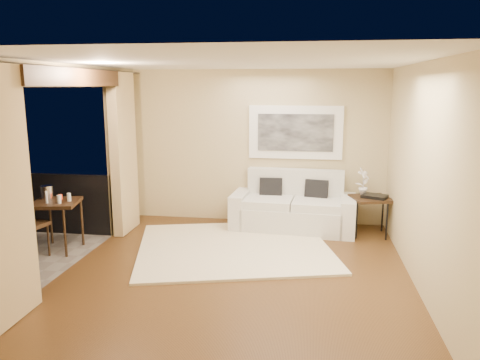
% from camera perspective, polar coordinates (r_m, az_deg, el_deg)
% --- Properties ---
extents(floor, '(5.00, 5.00, 0.00)m').
position_cam_1_polar(floor, '(6.26, -0.57, -11.27)').
color(floor, '#533518').
rests_on(floor, ground).
extents(room_shell, '(5.00, 6.40, 5.00)m').
position_cam_1_polar(room_shell, '(6.47, -20.01, 11.68)').
color(room_shell, white).
rests_on(room_shell, ground).
extents(balcony, '(1.81, 2.60, 1.17)m').
position_cam_1_polar(balcony, '(7.44, -26.82, -7.36)').
color(balcony, '#605B56').
rests_on(balcony, ground).
extents(curtains, '(0.16, 4.80, 2.64)m').
position_cam_1_polar(curtains, '(6.55, -19.15, 1.29)').
color(curtains, '#CFB47F').
rests_on(curtains, ground).
extents(artwork, '(1.62, 0.07, 0.92)m').
position_cam_1_polar(artwork, '(8.21, 6.78, 5.77)').
color(artwork, white).
rests_on(artwork, room_shell).
extents(rug, '(3.36, 3.10, 0.04)m').
position_cam_1_polar(rug, '(7.14, -0.74, -8.19)').
color(rug, beige).
rests_on(rug, floor).
extents(sofa, '(2.12, 1.03, 0.99)m').
position_cam_1_polar(sofa, '(8.07, 6.52, -3.49)').
color(sofa, silver).
rests_on(sofa, floor).
extents(side_table, '(0.72, 0.72, 0.64)m').
position_cam_1_polar(side_table, '(7.91, 15.66, -2.44)').
color(side_table, black).
rests_on(side_table, floor).
extents(tray, '(0.46, 0.41, 0.05)m').
position_cam_1_polar(tray, '(7.87, 16.09, -1.92)').
color(tray, black).
rests_on(tray, side_table).
extents(orchid, '(0.28, 0.29, 0.46)m').
position_cam_1_polar(orchid, '(7.94, 14.79, -0.21)').
color(orchid, white).
rests_on(orchid, side_table).
extents(bistro_table, '(0.75, 0.75, 0.75)m').
position_cam_1_polar(bistro_table, '(7.41, -21.53, -3.04)').
color(bistro_table, black).
rests_on(bistro_table, balcony).
extents(balcony_chair_far, '(0.54, 0.55, 1.06)m').
position_cam_1_polar(balcony_chair_far, '(7.14, -25.25, -4.26)').
color(balcony_chair_far, black).
rests_on(balcony_chair_far, balcony).
extents(ice_bucket, '(0.18, 0.18, 0.20)m').
position_cam_1_polar(ice_bucket, '(7.58, -22.46, -1.39)').
color(ice_bucket, white).
rests_on(ice_bucket, bistro_table).
extents(candle, '(0.06, 0.06, 0.07)m').
position_cam_1_polar(candle, '(7.49, -21.06, -1.94)').
color(candle, red).
rests_on(candle, bistro_table).
extents(vase, '(0.04, 0.04, 0.18)m').
position_cam_1_polar(vase, '(7.29, -22.52, -1.95)').
color(vase, white).
rests_on(vase, bistro_table).
extents(glass_a, '(0.06, 0.06, 0.12)m').
position_cam_1_polar(glass_a, '(7.23, -21.21, -2.21)').
color(glass_a, white).
rests_on(glass_a, bistro_table).
extents(glass_b, '(0.06, 0.06, 0.12)m').
position_cam_1_polar(glass_b, '(7.32, -20.13, -1.97)').
color(glass_b, white).
rests_on(glass_b, bistro_table).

